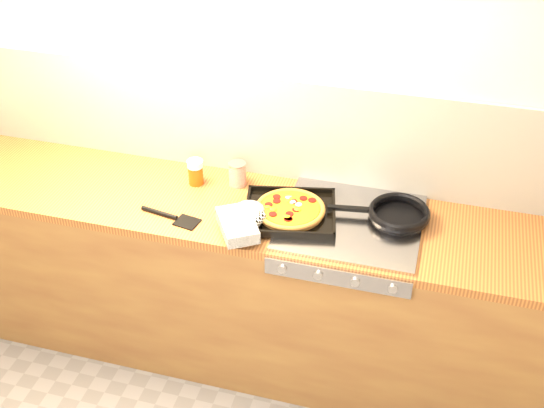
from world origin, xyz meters
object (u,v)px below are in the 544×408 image
(frying_pan, at_px, (398,214))
(juice_glass, at_px, (196,172))
(pizza_on_tray, at_px, (276,213))
(tomato_can, at_px, (237,174))

(frying_pan, distance_m, juice_glass, 0.95)
(frying_pan, height_order, juice_glass, juice_glass)
(pizza_on_tray, height_order, juice_glass, juice_glass)
(pizza_on_tray, relative_size, frying_pan, 1.16)
(pizza_on_tray, distance_m, juice_glass, 0.48)
(pizza_on_tray, relative_size, juice_glass, 4.30)
(pizza_on_tray, bearing_deg, frying_pan, 15.45)
(frying_pan, bearing_deg, tomato_can, 172.97)
(frying_pan, distance_m, tomato_can, 0.76)
(tomato_can, distance_m, juice_glass, 0.20)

